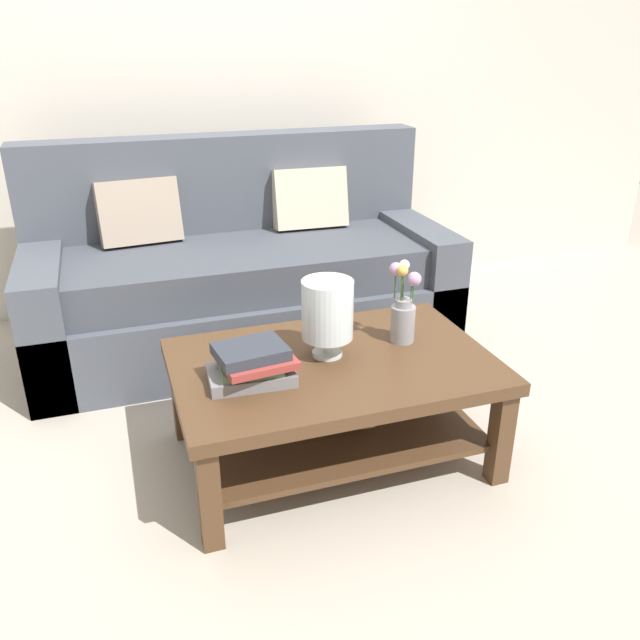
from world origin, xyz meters
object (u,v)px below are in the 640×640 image
at_px(coffee_table, 333,387).
at_px(book_stack_main, 252,365).
at_px(couch, 242,277).
at_px(flower_pitcher, 404,310).
at_px(glass_hurricane_vase, 327,311).

distance_m(coffee_table, book_stack_main, 0.37).
bearing_deg(coffee_table, book_stack_main, -169.64).
bearing_deg(couch, flower_pitcher, -69.87).
distance_m(couch, flower_pitcher, 1.20).
height_order(couch, flower_pitcher, couch).
distance_m(coffee_table, glass_hurricane_vase, 0.30).
bearing_deg(book_stack_main, couch, 79.55).
relative_size(coffee_table, glass_hurricane_vase, 3.96).
distance_m(couch, glass_hurricane_vase, 1.16).
bearing_deg(coffee_table, flower_pitcher, 12.01).
bearing_deg(book_stack_main, flower_pitcher, 11.18).
height_order(couch, coffee_table, couch).
height_order(glass_hurricane_vase, flower_pitcher, flower_pitcher).
bearing_deg(glass_hurricane_vase, coffee_table, -79.86).
distance_m(couch, coffee_table, 1.18).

